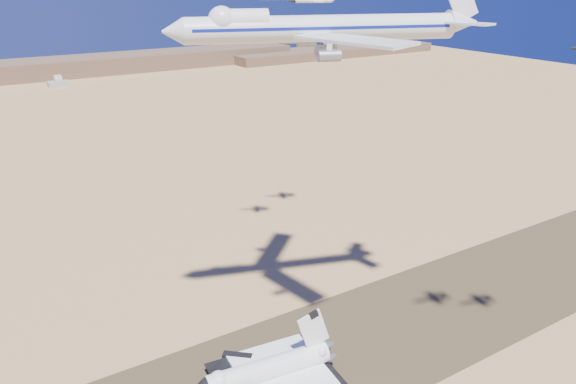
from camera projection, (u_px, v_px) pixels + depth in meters
ground at (273, 379)px, 152.04m from camera, size 1200.00×1200.00×0.00m
runway at (273, 379)px, 152.03m from camera, size 600.00×50.00×0.06m
ridgeline at (72, 70)px, 597.41m from camera, size 960.00×90.00×18.00m
shuttle at (267, 371)px, 146.76m from camera, size 41.12×28.10×20.20m
carrier_747 at (314, 28)px, 127.68m from camera, size 74.37×55.10×18.73m
chase_jet_d at (313, 0)px, 192.04m from camera, size 15.55×9.26×4.02m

